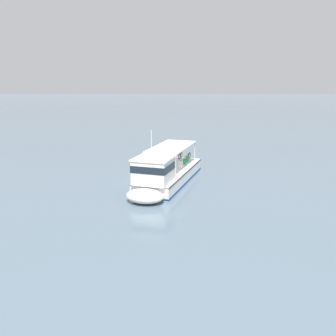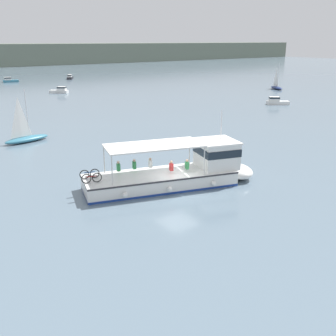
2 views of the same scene
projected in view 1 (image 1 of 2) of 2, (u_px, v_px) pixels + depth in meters
ground_plane at (156, 183)px, 32.17m from camera, size 400.00×400.00×0.00m
ferry_main at (164, 175)px, 31.05m from camera, size 13.04×6.78×5.32m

